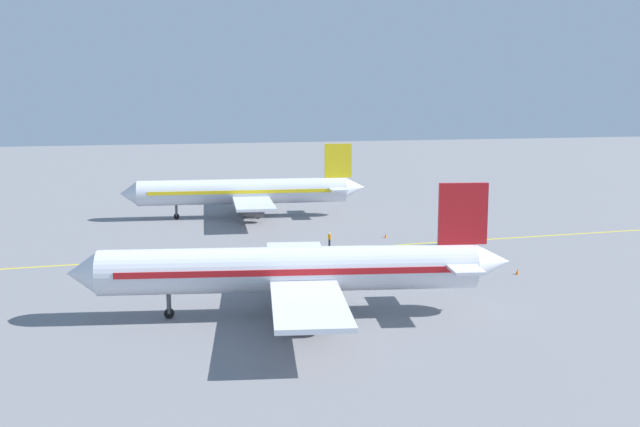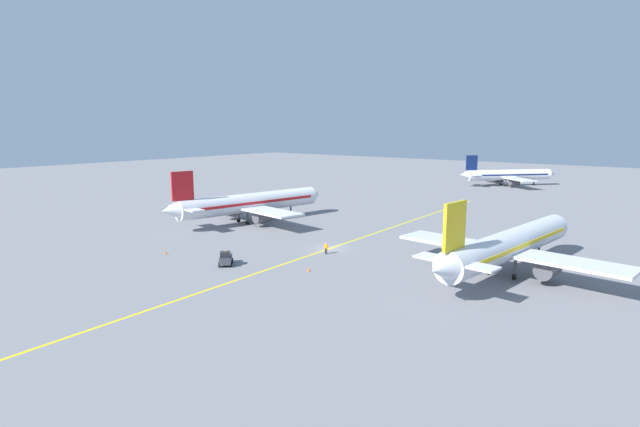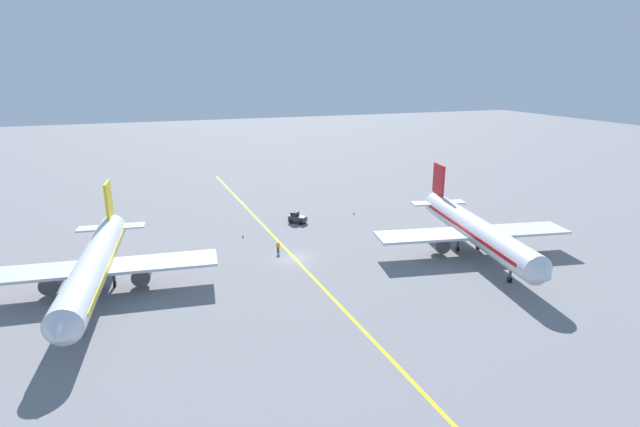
{
  "view_description": "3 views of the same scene",
  "coord_description": "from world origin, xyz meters",
  "px_view_note": "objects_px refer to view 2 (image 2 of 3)",
  "views": [
    {
      "loc": [
        -81.42,
        20.23,
        17.45
      ],
      "look_at": [
        -0.89,
        -1.28,
        4.37
      ],
      "focal_mm": 42.0,
      "sensor_mm": 36.0,
      "label": 1
    },
    {
      "loc": [
        43.83,
        -58.49,
        18.14
      ],
      "look_at": [
        -3.38,
        1.83,
        4.73
      ],
      "focal_mm": 28.0,
      "sensor_mm": 36.0,
      "label": 2
    },
    {
      "loc": [
        19.07,
        62.93,
        25.9
      ],
      "look_at": [
        -5.93,
        -5.93,
        4.39
      ],
      "focal_mm": 28.0,
      "sensor_mm": 36.0,
      "label": 3
    }
  ],
  "objects_px": {
    "traffic_cone_near_nose": "(308,269)",
    "traffic_cone_mid_apron": "(165,252)",
    "airplane_at_gate": "(249,203)",
    "airplane_distant_taxiing": "(508,175)",
    "baggage_tug_dark": "(226,259)",
    "airplane_adjacent_stand": "(509,245)",
    "ground_crew_worker": "(326,248)"
  },
  "relations": [
    {
      "from": "traffic_cone_near_nose",
      "to": "traffic_cone_mid_apron",
      "type": "distance_m",
      "value": 22.56
    },
    {
      "from": "airplane_at_gate",
      "to": "baggage_tug_dark",
      "type": "xyz_separation_m",
      "value": [
        19.26,
        -23.02,
        -2.81
      ]
    },
    {
      "from": "airplane_distant_taxiing",
      "to": "traffic_cone_near_nose",
      "type": "relative_size",
      "value": 46.93
    },
    {
      "from": "airplane_at_gate",
      "to": "traffic_cone_mid_apron",
      "type": "bearing_deg",
      "value": -72.01
    },
    {
      "from": "airplane_distant_taxiing",
      "to": "baggage_tug_dark",
      "type": "bearing_deg",
      "value": -90.19
    },
    {
      "from": "airplane_adjacent_stand",
      "to": "airplane_distant_taxiing",
      "type": "height_order",
      "value": "airplane_adjacent_stand"
    },
    {
      "from": "airplane_adjacent_stand",
      "to": "ground_crew_worker",
      "type": "relative_size",
      "value": 21.16
    },
    {
      "from": "airplane_at_gate",
      "to": "ground_crew_worker",
      "type": "distance_m",
      "value": 28.24
    },
    {
      "from": "traffic_cone_mid_apron",
      "to": "airplane_adjacent_stand",
      "type": "bearing_deg",
      "value": 25.61
    },
    {
      "from": "ground_crew_worker",
      "to": "traffic_cone_mid_apron",
      "type": "height_order",
      "value": "ground_crew_worker"
    },
    {
      "from": "airplane_distant_taxiing",
      "to": "ground_crew_worker",
      "type": "bearing_deg",
      "value": -86.29
    },
    {
      "from": "airplane_adjacent_stand",
      "to": "ground_crew_worker",
      "type": "xyz_separation_m",
      "value": [
        -23.76,
        -5.91,
        -2.8
      ]
    },
    {
      "from": "airplane_adjacent_stand",
      "to": "baggage_tug_dark",
      "type": "xyz_separation_m",
      "value": [
        -30.68,
        -18.73,
        -2.81
      ]
    },
    {
      "from": "airplane_distant_taxiing",
      "to": "ground_crew_worker",
      "type": "distance_m",
      "value": 101.12
    },
    {
      "from": "ground_crew_worker",
      "to": "airplane_distant_taxiing",
      "type": "bearing_deg",
      "value": 93.71
    },
    {
      "from": "airplane_adjacent_stand",
      "to": "baggage_tug_dark",
      "type": "height_order",
      "value": "airplane_adjacent_stand"
    },
    {
      "from": "airplane_distant_taxiing",
      "to": "traffic_cone_near_nose",
      "type": "distance_m",
      "value": 109.66
    },
    {
      "from": "airplane_distant_taxiing",
      "to": "traffic_cone_mid_apron",
      "type": "distance_m",
      "value": 115.74
    },
    {
      "from": "baggage_tug_dark",
      "to": "traffic_cone_mid_apron",
      "type": "xyz_separation_m",
      "value": [
        -11.33,
        -1.41,
        -0.63
      ]
    },
    {
      "from": "ground_crew_worker",
      "to": "baggage_tug_dark",
      "type": "bearing_deg",
      "value": -118.35
    },
    {
      "from": "airplane_at_gate",
      "to": "airplane_distant_taxiing",
      "type": "relative_size",
      "value": 1.37
    },
    {
      "from": "baggage_tug_dark",
      "to": "traffic_cone_mid_apron",
      "type": "relative_size",
      "value": 5.81
    },
    {
      "from": "airplane_at_gate",
      "to": "ground_crew_worker",
      "type": "relative_size",
      "value": 21.09
    },
    {
      "from": "airplane_at_gate",
      "to": "baggage_tug_dark",
      "type": "bearing_deg",
      "value": -50.08
    },
    {
      "from": "airplane_at_gate",
      "to": "ground_crew_worker",
      "type": "xyz_separation_m",
      "value": [
        26.18,
        -10.2,
        -2.8
      ]
    },
    {
      "from": "airplane_adjacent_stand",
      "to": "traffic_cone_near_nose",
      "type": "relative_size",
      "value": 64.62
    },
    {
      "from": "airplane_adjacent_stand",
      "to": "airplane_distant_taxiing",
      "type": "relative_size",
      "value": 1.38
    },
    {
      "from": "airplane_distant_taxiing",
      "to": "traffic_cone_near_nose",
      "type": "xyz_separation_m",
      "value": [
        10.05,
        -109.16,
        -3.06
      ]
    },
    {
      "from": "airplane_at_gate",
      "to": "traffic_cone_mid_apron",
      "type": "relative_size",
      "value": 64.41
    },
    {
      "from": "airplane_adjacent_stand",
      "to": "traffic_cone_mid_apron",
      "type": "bearing_deg",
      "value": -154.39
    },
    {
      "from": "airplane_adjacent_stand",
      "to": "traffic_cone_mid_apron",
      "type": "height_order",
      "value": "airplane_adjacent_stand"
    },
    {
      "from": "airplane_adjacent_stand",
      "to": "traffic_cone_near_nose",
      "type": "xyz_separation_m",
      "value": [
        -20.25,
        -14.19,
        -3.43
      ]
    }
  ]
}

